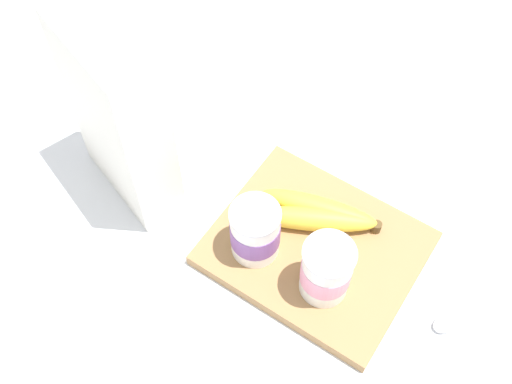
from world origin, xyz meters
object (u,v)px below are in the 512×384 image
(yogurt_cup_front, at_px, (326,270))
(yogurt_cup_back, at_px, (255,231))
(cutting_board, at_px, (316,248))
(banana_bunch, at_px, (316,214))
(cereal_box, at_px, (119,119))
(spoon, at_px, (463,313))

(yogurt_cup_front, bearing_deg, yogurt_cup_back, 0.67)
(cutting_board, xyz_separation_m, banana_bunch, (0.02, -0.03, 0.03))
(cereal_box, bearing_deg, cutting_board, -151.72)
(cutting_board, relative_size, cereal_box, 0.95)
(cutting_board, bearing_deg, yogurt_cup_back, 36.22)
(yogurt_cup_back, distance_m, banana_bunch, 0.10)
(cereal_box, height_order, spoon, cereal_box)
(banana_bunch, bearing_deg, yogurt_cup_back, 60.95)
(yogurt_cup_back, bearing_deg, spoon, -164.43)
(cereal_box, relative_size, yogurt_cup_back, 3.25)
(yogurt_cup_back, bearing_deg, banana_bunch, -119.05)
(cereal_box, distance_m, spoon, 0.53)
(banana_bunch, bearing_deg, spoon, 178.47)
(cutting_board, height_order, cereal_box, cereal_box)
(cutting_board, xyz_separation_m, yogurt_cup_back, (0.07, 0.05, 0.06))
(yogurt_cup_front, distance_m, yogurt_cup_back, 0.11)
(cereal_box, relative_size, banana_bunch, 1.69)
(yogurt_cup_back, bearing_deg, cereal_box, -0.93)
(cereal_box, relative_size, yogurt_cup_front, 3.06)
(yogurt_cup_front, distance_m, spoon, 0.20)
(yogurt_cup_front, bearing_deg, cereal_box, -0.40)
(yogurt_cup_front, xyz_separation_m, banana_bunch, (0.06, -0.08, -0.03))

